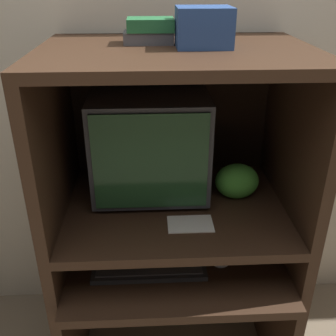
{
  "coord_description": "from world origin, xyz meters",
  "views": [
    {
      "loc": [
        -0.1,
        -1.01,
        1.66
      ],
      "look_at": [
        -0.03,
        0.34,
        0.98
      ],
      "focal_mm": 42.0,
      "sensor_mm": 36.0,
      "label": 1
    }
  ],
  "objects": [
    {
      "name": "keyboard",
      "position": [
        -0.11,
        0.19,
        0.62
      ],
      "size": [
        0.44,
        0.17,
        0.03
      ],
      "color": "#2D2D30",
      "rests_on": "desk_base"
    },
    {
      "name": "hutch_upper",
      "position": [
        0.0,
        0.37,
        1.22
      ],
      "size": [
        0.94,
        0.68,
        0.61
      ],
      "color": "#382316",
      "rests_on": "desk_monitor_shelf"
    },
    {
      "name": "mouse",
      "position": [
        0.17,
        0.19,
        0.62
      ],
      "size": [
        0.06,
        0.04,
        0.03
      ],
      "color": "#B7B7B7",
      "rests_on": "desk_base"
    },
    {
      "name": "paper_card",
      "position": [
        0.05,
        0.19,
        0.82
      ],
      "size": [
        0.17,
        0.11,
        0.0
      ],
      "color": "white",
      "rests_on": "desk_monitor_shelf"
    },
    {
      "name": "wall_back",
      "position": [
        0.0,
        0.74,
        1.3
      ],
      "size": [
        6.0,
        0.06,
        2.6
      ],
      "color": "beige",
      "rests_on": "ground_plane"
    },
    {
      "name": "book_stack",
      "position": [
        -0.09,
        0.42,
        1.47
      ],
      "size": [
        0.17,
        0.12,
        0.08
      ],
      "color": "#4C4C51",
      "rests_on": "hutch_upper"
    },
    {
      "name": "storage_box",
      "position": [
        0.09,
        0.34,
        1.49
      ],
      "size": [
        0.18,
        0.15,
        0.13
      ],
      "color": "navy",
      "rests_on": "hutch_upper"
    },
    {
      "name": "desk_monitor_shelf",
      "position": [
        0.0,
        0.34,
        0.77
      ],
      "size": [
        0.94,
        0.68,
        0.21
      ],
      "color": "#382316",
      "rests_on": "desk_base"
    },
    {
      "name": "crt_monitor",
      "position": [
        -0.1,
        0.44,
        1.04
      ],
      "size": [
        0.45,
        0.38,
        0.43
      ],
      "color": "#333338",
      "rests_on": "desk_monitor_shelf"
    },
    {
      "name": "snack_bag",
      "position": [
        0.26,
        0.38,
        0.89
      ],
      "size": [
        0.18,
        0.13,
        0.15
      ],
      "color": "green",
      "rests_on": "desk_monitor_shelf"
    },
    {
      "name": "desk_base",
      "position": [
        0.0,
        0.29,
        0.39
      ],
      "size": [
        0.94,
        0.73,
        0.61
      ],
      "color": "#382316",
      "rests_on": "ground_plane"
    }
  ]
}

